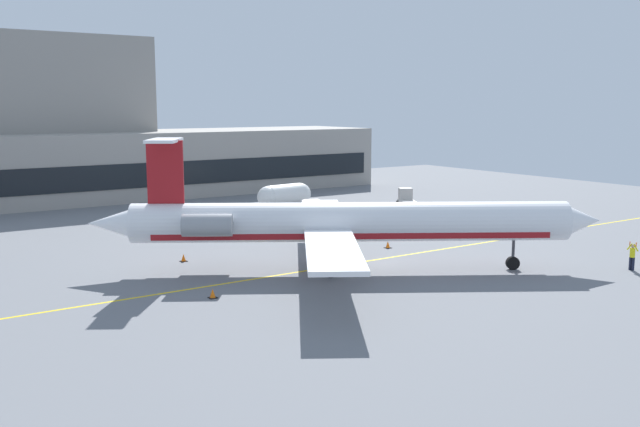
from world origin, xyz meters
The scene contains 11 objects.
ground centered at (0.00, 0.00, -0.05)m, with size 120.00×120.00×0.11m.
terminal_building centered at (-5.95, 47.88, 6.71)m, with size 68.86×15.25×19.09m.
regional_jet centered at (-2.75, 0.52, 3.30)m, with size 30.17×23.41×8.86m.
baggage_tug centered at (20.33, 20.39, 0.93)m, with size 2.86×3.22×2.08m.
pushback_tractor centered at (6.75, 17.35, 1.00)m, with size 3.97×2.76×2.24m.
fuel_tank centered at (8.50, 26.38, 1.52)m, with size 6.61×2.90×2.74m.
marshaller centered at (13.55, -10.24, 0.98)m, with size 0.34×0.83×1.94m.
safety_cone_alpha centered at (-12.84, -0.61, 0.25)m, with size 0.47×0.47×0.55m.
safety_cone_bravo centered at (-0.53, 5.00, 0.25)m, with size 0.47×0.47×0.55m.
safety_cone_charlie centered at (-10.39, 9.25, 0.25)m, with size 0.47×0.47×0.55m.
safety_cone_delta centered at (4.67, 4.69, 0.25)m, with size 0.47×0.47×0.55m.
Camera 1 is at (-29.69, -36.31, 11.01)m, focal length 39.16 mm.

